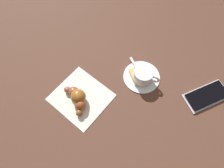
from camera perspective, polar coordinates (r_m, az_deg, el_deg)
name	(u,v)px	position (r m, az deg, el deg)	size (l,w,h in m)	color
ground_plane	(119,89)	(0.67, 1.92, -1.47)	(1.80, 1.80, 0.00)	#543427
saucer	(142,77)	(0.70, 8.56, 2.12)	(0.13, 0.13, 0.01)	white
espresso_cup	(144,75)	(0.67, 9.15, 2.45)	(0.06, 0.08, 0.05)	white
teaspoon	(142,76)	(0.69, 8.54, 2.23)	(0.04, 0.13, 0.01)	silver
sugar_packet	(135,77)	(0.68, 6.70, 2.02)	(0.06, 0.02, 0.01)	tan
napkin	(81,97)	(0.67, -8.96, -3.77)	(0.16, 0.17, 0.00)	silver
croissant	(77,98)	(0.64, -10.00, -3.88)	(0.07, 0.12, 0.05)	brown
cell_phone	(207,96)	(0.73, 25.72, -3.09)	(0.16, 0.11, 0.01)	#B8B6C0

